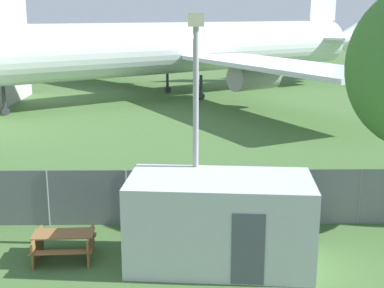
# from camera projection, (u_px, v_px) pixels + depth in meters

# --- Properties ---
(perimeter_fence) EXTENTS (56.07, 0.07, 1.87)m
(perimeter_fence) POSITION_uv_depth(u_px,v_px,m) (126.00, 198.00, 17.37)
(perimeter_fence) COLOR slate
(perimeter_fence) RESTS_ON ground
(airplane) EXTENTS (42.32, 35.68, 12.23)m
(airplane) POSITION_uv_depth(u_px,v_px,m) (168.00, 49.00, 43.34)
(airplane) COLOR silver
(airplane) RESTS_ON ground
(portable_cabin) EXTENTS (5.17, 2.90, 2.47)m
(portable_cabin) POSITION_uv_depth(u_px,v_px,m) (220.00, 221.00, 14.60)
(portable_cabin) COLOR silver
(portable_cabin) RESTS_ON ground
(picnic_bench_near_cabin) EXTENTS (1.77, 1.50, 0.76)m
(picnic_bench_near_cabin) POSITION_uv_depth(u_px,v_px,m) (64.00, 242.00, 15.09)
(picnic_bench_near_cabin) COLOR brown
(picnic_bench_near_cabin) RESTS_ON ground
(light_mast) EXTENTS (0.44, 0.44, 6.78)m
(light_mast) POSITION_uv_depth(u_px,v_px,m) (196.00, 107.00, 14.99)
(light_mast) COLOR #99999E
(light_mast) RESTS_ON ground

